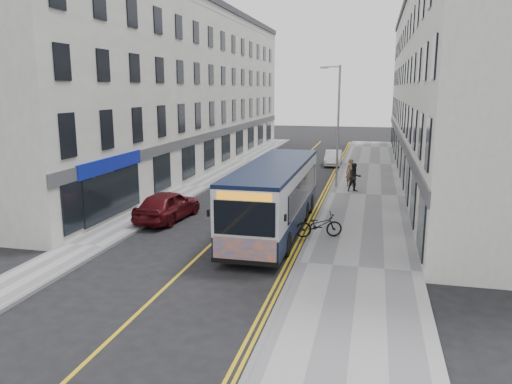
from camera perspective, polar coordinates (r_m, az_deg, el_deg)
The scene contains 17 objects.
ground at distance 21.15m, azimuth -5.53°, elevation -6.32°, with size 140.00×140.00×0.00m, color black.
pavement_east at distance 31.67m, azimuth 12.46°, elevation -0.33°, with size 4.50×64.00×0.12m, color #99999B.
pavement_west at distance 33.73m, azimuth -7.00°, elevation 0.59°, with size 2.00×64.00×0.12m, color #99999B.
kerb_east at distance 31.78m, azimuth 8.41°, elevation -0.13°, with size 0.18×64.00×0.13m, color slate.
kerb_west at distance 33.40m, azimuth -5.39°, elevation 0.52°, with size 0.18×64.00×0.13m, color slate.
road_centre_line at distance 32.36m, azimuth 1.33°, elevation 0.10°, with size 0.12×64.00×0.01m, color gold.
road_dbl_yellow_inner at distance 31.83m, azimuth 7.60°, elevation -0.20°, with size 0.10×64.00×0.01m, color gold.
road_dbl_yellow_outer at distance 31.81m, azimuth 7.95°, elevation -0.22°, with size 0.10×64.00×0.01m, color gold.
terrace_east at distance 40.30m, azimuth 20.77°, elevation 10.95°, with size 6.00×46.00×13.00m, color silver.
terrace_west at distance 42.93m, azimuth -8.09°, elevation 11.59°, with size 6.00×46.00×13.00m, color silver.
streetlamp at distance 33.16m, azimuth 9.24°, elevation 7.87°, with size 1.32×0.18×8.00m.
city_bus at distance 22.91m, azimuth 2.15°, elevation -0.33°, with size 2.57×11.02×3.20m.
bicycle at distance 22.11m, azimuth 7.20°, elevation -3.76°, with size 0.72×2.07×1.09m, color black.
pedestrian_near at distance 33.75m, azimuth 10.79°, elevation 2.18°, with size 0.67×0.44×1.85m, color brown.
pedestrian_far at distance 32.11m, azimuth 11.20°, elevation 1.65°, with size 0.89×0.69×1.82m, color black.
car_white at distance 43.81m, azimuth 8.83°, elevation 3.88°, with size 1.36×3.89×1.28m, color silver.
car_maroon at distance 25.53m, azimuth -10.07°, elevation -1.50°, with size 1.82×4.52×1.54m, color #4A0C11.
Camera 1 is at (6.61, -19.00, 6.55)m, focal length 35.00 mm.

